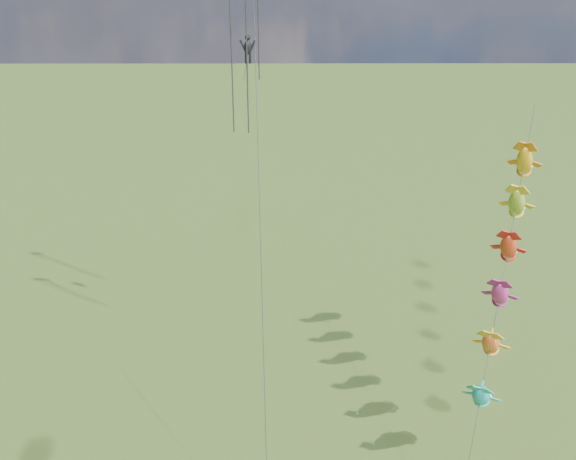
{
  "coord_description": "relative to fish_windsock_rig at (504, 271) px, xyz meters",
  "views": [
    {
      "loc": [
        8.26,
        -17.68,
        22.02
      ],
      "look_at": [
        8.41,
        10.62,
        10.55
      ],
      "focal_mm": 40.0,
      "sensor_mm": 36.0,
      "label": 1
    }
  ],
  "objects": [
    {
      "name": "fish_windsock_rig",
      "position": [
        0.0,
        0.0,
        0.0
      ],
      "size": [
        6.63,
        14.62,
        15.38
      ],
      "rotation": [
        0.0,
        0.0,
        -0.1
      ],
      "color": "brown",
      "rests_on": "ground"
    },
    {
      "name": "parafoil_rig",
      "position": [
        -12.4,
        6.0,
        10.55
      ],
      "size": [
        2.35,
        17.47,
        27.31
      ],
      "rotation": [
        0.0,
        0.0,
        0.15
      ],
      "color": "brown",
      "rests_on": "ground"
    }
  ]
}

